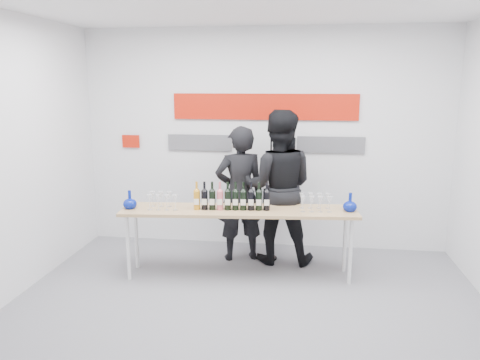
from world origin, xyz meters
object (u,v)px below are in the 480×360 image
object	(u,v)px
presenter_left	(240,194)
presenter_right	(278,187)
mic_stand	(270,222)
tasting_table	(239,214)

from	to	relation	value
presenter_left	presenter_right	xyz separation A→B (m)	(0.49, -0.00, 0.10)
presenter_right	mic_stand	world-z (taller)	presenter_right
tasting_table	presenter_left	xyz separation A→B (m)	(-0.06, 0.55, 0.11)
mic_stand	presenter_left	bearing A→B (deg)	-172.93
presenter_right	tasting_table	bearing A→B (deg)	51.86
presenter_left	mic_stand	xyz separation A→B (m)	(0.39, 0.03, -0.37)
mic_stand	tasting_table	bearing A→B (deg)	-116.61
tasting_table	presenter_left	bearing A→B (deg)	91.45
tasting_table	mic_stand	xyz separation A→B (m)	(0.33, 0.58, -0.26)
presenter_left	presenter_right	distance (m)	0.50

